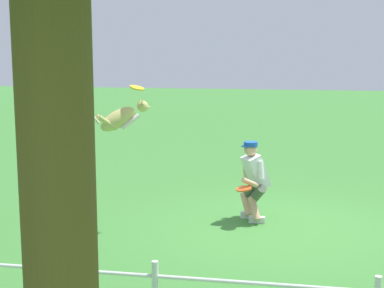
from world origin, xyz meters
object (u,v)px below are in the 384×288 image
at_px(dog, 121,118).
at_px(frisbee_flying, 137,88).
at_px(person, 254,178).
at_px(frisbee_held, 244,189).

xyz_separation_m(dog, frisbee_flying, (-0.23, -0.06, 0.44)).
relative_size(person, dog, 1.51).
distance_m(dog, frisbee_flying, 0.50).
height_order(person, frisbee_flying, frisbee_flying).
bearing_deg(person, dog, -7.00).
distance_m(person, dog, 2.36).
relative_size(dog, frisbee_held, 3.49).
distance_m(dog, frisbee_held, 2.18).
bearing_deg(frisbee_held, frisbee_flying, 17.71).
bearing_deg(dog, frisbee_held, -17.04).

